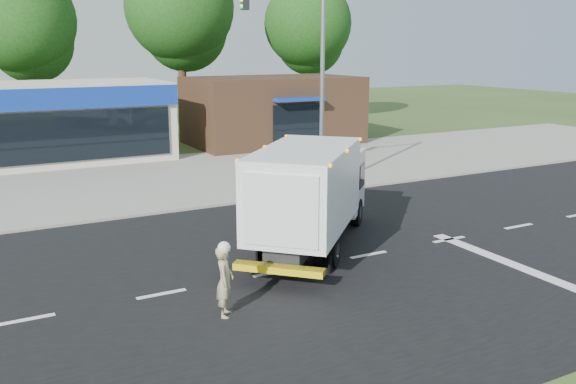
% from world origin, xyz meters
% --- Properties ---
extents(ground, '(120.00, 120.00, 0.00)m').
position_xyz_m(ground, '(0.00, 0.00, 0.00)').
color(ground, '#385123').
rests_on(ground, ground).
extents(road_asphalt, '(60.00, 14.00, 0.02)m').
position_xyz_m(road_asphalt, '(0.00, 0.00, 0.00)').
color(road_asphalt, black).
rests_on(road_asphalt, ground).
extents(sidewalk, '(60.00, 2.40, 0.12)m').
position_xyz_m(sidewalk, '(0.00, 8.20, 0.06)').
color(sidewalk, gray).
rests_on(sidewalk, ground).
extents(parking_apron, '(60.00, 9.00, 0.02)m').
position_xyz_m(parking_apron, '(0.00, 14.00, 0.01)').
color(parking_apron, gray).
rests_on(parking_apron, ground).
extents(lane_markings, '(55.20, 7.00, 0.01)m').
position_xyz_m(lane_markings, '(1.35, -1.35, 0.02)').
color(lane_markings, silver).
rests_on(lane_markings, road_asphalt).
extents(ems_box_truck, '(6.39, 6.52, 3.10)m').
position_xyz_m(ems_box_truck, '(-1.09, 1.37, 1.79)').
color(ems_box_truck, black).
rests_on(ems_box_truck, ground).
extents(emergency_worker, '(0.61, 0.69, 1.71)m').
position_xyz_m(emergency_worker, '(-5.09, -1.80, 0.84)').
color(emergency_worker, tan).
rests_on(emergency_worker, ground).
extents(brown_storefront, '(10.00, 6.70, 4.00)m').
position_xyz_m(brown_storefront, '(7.00, 19.98, 2.00)').
color(brown_storefront, '#382316').
rests_on(brown_storefront, ground).
extents(traffic_signal_pole, '(3.51, 0.25, 8.00)m').
position_xyz_m(traffic_signal_pole, '(2.35, 7.60, 4.92)').
color(traffic_signal_pole, gray).
rests_on(traffic_signal_pole, ground).
extents(background_trees, '(36.77, 7.39, 12.10)m').
position_xyz_m(background_trees, '(-0.85, 28.16, 7.38)').
color(background_trees, '#332114').
rests_on(background_trees, ground).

